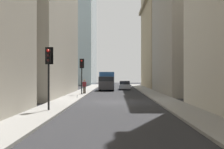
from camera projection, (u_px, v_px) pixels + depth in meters
name	position (u px, v px, depth m)	size (l,w,h in m)	color
ground_plane	(116.00, 102.00, 26.01)	(135.00, 135.00, 0.00)	#262628
sidewalk_right	(65.00, 101.00, 26.07)	(90.00, 2.20, 0.14)	gray
sidewalk_left	(167.00, 101.00, 25.96)	(90.00, 2.20, 0.14)	gray
building_left_midfar	(199.00, 15.00, 37.58)	(16.24, 10.00, 20.08)	gray
building_left_far	(172.00, 37.00, 56.07)	(19.32, 10.50, 19.36)	#9E8966
delivery_truck	(107.00, 81.00, 45.81)	(6.46, 2.25, 2.84)	#285699
sedan_silver	(125.00, 86.00, 48.02)	(4.30, 1.78, 1.42)	#B7BABF
traffic_light_foreground	(49.00, 64.00, 18.78)	(0.43, 0.52, 4.02)	black
traffic_light_midblock	(82.00, 68.00, 34.20)	(0.43, 0.52, 4.12)	black
pedestrian	(84.00, 86.00, 35.87)	(0.26, 0.44, 1.68)	#473D33
discarded_bottle	(77.00, 96.00, 29.24)	(0.07, 0.07, 0.27)	#999EA3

